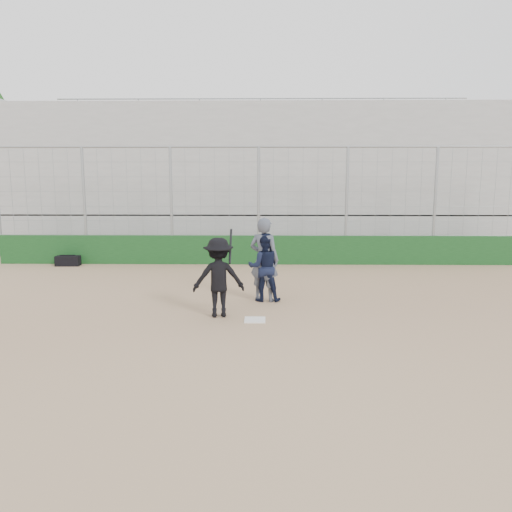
{
  "coord_description": "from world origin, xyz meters",
  "views": [
    {
      "loc": [
        0.19,
        -10.12,
        2.94
      ],
      "look_at": [
        0.0,
        1.4,
        1.15
      ],
      "focal_mm": 35.0,
      "sensor_mm": 36.0,
      "label": 1
    }
  ],
  "objects_px": {
    "catcher_crouched": "(265,278)",
    "equipment_bag": "(68,261)",
    "batter_at_plate": "(219,277)",
    "umpire": "(264,264)"
  },
  "relations": [
    {
      "from": "catcher_crouched",
      "to": "equipment_bag",
      "type": "bearing_deg",
      "value": 144.1
    },
    {
      "from": "batter_at_plate",
      "to": "catcher_crouched",
      "type": "bearing_deg",
      "value": 53.84
    },
    {
      "from": "umpire",
      "to": "equipment_bag",
      "type": "bearing_deg",
      "value": -11.2
    },
    {
      "from": "catcher_crouched",
      "to": "umpire",
      "type": "xyz_separation_m",
      "value": [
        -0.01,
        0.06,
        0.35
      ]
    },
    {
      "from": "catcher_crouched",
      "to": "equipment_bag",
      "type": "relative_size",
      "value": 1.4
    },
    {
      "from": "umpire",
      "to": "equipment_bag",
      "type": "height_order",
      "value": "umpire"
    },
    {
      "from": "batter_at_plate",
      "to": "equipment_bag",
      "type": "distance_m",
      "value": 8.45
    },
    {
      "from": "catcher_crouched",
      "to": "equipment_bag",
      "type": "xyz_separation_m",
      "value": [
        -6.7,
        4.85,
        -0.39
      ]
    },
    {
      "from": "batter_at_plate",
      "to": "equipment_bag",
      "type": "xyz_separation_m",
      "value": [
        -5.71,
        6.19,
        -0.68
      ]
    },
    {
      "from": "catcher_crouched",
      "to": "equipment_bag",
      "type": "distance_m",
      "value": 8.27
    }
  ]
}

